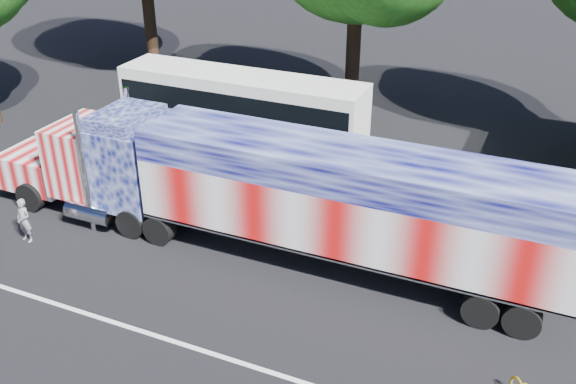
% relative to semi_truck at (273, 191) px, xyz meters
% --- Properties ---
extents(ground, '(100.00, 100.00, 0.00)m').
position_rel_semi_truck_xyz_m(ground, '(0.18, -2.23, -2.29)').
color(ground, black).
extents(semi_truck, '(20.85, 3.29, 4.44)m').
position_rel_semi_truck_xyz_m(semi_truck, '(0.00, 0.00, 0.00)').
color(semi_truck, black).
rests_on(semi_truck, ground).
extents(coach_bus, '(11.31, 2.63, 3.29)m').
position_rel_semi_truck_xyz_m(coach_bus, '(-5.05, 7.51, -0.58)').
color(coach_bus, white).
rests_on(coach_bus, ground).
extents(woman, '(0.61, 0.43, 1.59)m').
position_rel_semi_truck_xyz_m(woman, '(-8.06, -2.82, -1.49)').
color(woman, slate).
rests_on(woman, ground).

